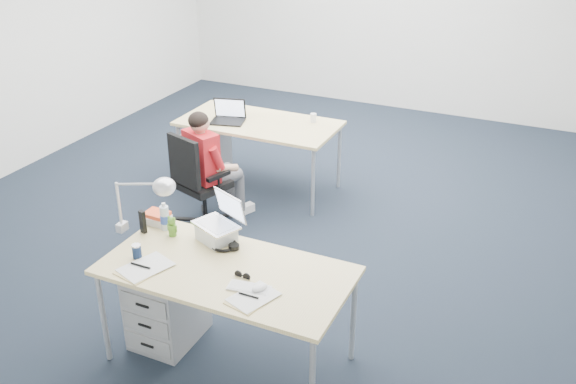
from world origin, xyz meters
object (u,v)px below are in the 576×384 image
(drawer_pedestal_near, at_px, (168,305))
(drawer_pedestal_far, at_px, (204,157))
(book_stack, at_px, (157,218))
(office_chair, at_px, (202,200))
(cordless_phone, at_px, (143,222))
(bear_figurine, at_px, (172,226))
(can_koozie, at_px, (137,251))
(sunglasses, at_px, (242,276))
(wireless_keyboard, at_px, (249,288))
(water_bottle, at_px, (165,216))
(silver_laptop, at_px, (216,220))
(computer_mouse, at_px, (260,288))
(desk_near, at_px, (226,275))
(desk_lamp, at_px, (136,203))
(far_cup, at_px, (313,118))
(desk_far, at_px, (259,126))
(seated_person, at_px, (213,166))
(dark_laptop, at_px, (227,111))
(headphones, at_px, (224,244))

(drawer_pedestal_near, height_order, drawer_pedestal_far, same)
(drawer_pedestal_far, xyz_separation_m, book_stack, (0.90, -2.04, 0.50))
(office_chair, distance_m, cordless_phone, 1.51)
(drawer_pedestal_far, xyz_separation_m, bear_figurine, (1.10, -2.15, 0.53))
(can_koozie, height_order, sunglasses, can_koozie)
(wireless_keyboard, height_order, water_bottle, water_bottle)
(water_bottle, bearing_deg, book_stack, 153.62)
(silver_laptop, height_order, bear_figurine, silver_laptop)
(office_chair, distance_m, water_bottle, 1.46)
(computer_mouse, distance_m, book_stack, 1.13)
(desk_near, xyz_separation_m, desk_lamp, (-0.75, 0.12, 0.30))
(water_bottle, xyz_separation_m, far_cup, (0.10, 2.44, -0.06))
(can_koozie, bearing_deg, water_bottle, 97.07)
(drawer_pedestal_far, bearing_deg, desk_lamp, -68.35)
(sunglasses, bearing_deg, desk_far, 119.11)
(drawer_pedestal_near, relative_size, bear_figurine, 3.70)
(silver_laptop, bearing_deg, far_cup, 120.39)
(seated_person, distance_m, bear_figurine, 1.58)
(desk_near, xyz_separation_m, wireless_keyboard, (0.24, -0.13, 0.05))
(drawer_pedestal_far, distance_m, computer_mouse, 3.18)
(drawer_pedestal_near, distance_m, far_cup, 2.73)
(dark_laptop, bearing_deg, office_chair, -93.03)
(desk_near, xyz_separation_m, office_chair, (-1.15, 1.51, -0.42))
(seated_person, xyz_separation_m, headphones, (0.95, -1.43, 0.19))
(drawer_pedestal_near, relative_size, water_bottle, 2.68)
(cordless_phone, bearing_deg, headphones, 25.23)
(desk_near, xyz_separation_m, bear_figurine, (-0.54, 0.21, 0.12))
(desk_far, distance_m, water_bottle, 2.26)
(headphones, height_order, dark_laptop, dark_laptop)
(computer_mouse, bearing_deg, cordless_phone, -171.92)
(desk_lamp, bearing_deg, desk_far, 78.66)
(seated_person, relative_size, dark_laptop, 3.40)
(desk_far, bearing_deg, drawer_pedestal_near, -77.66)
(drawer_pedestal_far, distance_m, dark_laptop, 0.66)
(seated_person, height_order, wireless_keyboard, seated_person)
(bear_figurine, bearing_deg, headphones, -15.14)
(desk_near, relative_size, desk_far, 1.00)
(computer_mouse, bearing_deg, drawer_pedestal_far, 151.03)
(desk_lamp, distance_m, far_cup, 2.61)
(sunglasses, bearing_deg, water_bottle, 162.71)
(office_chair, bearing_deg, drawer_pedestal_far, 138.48)
(can_koozie, relative_size, dark_laptop, 0.30)
(drawer_pedestal_near, xyz_separation_m, water_bottle, (-0.14, 0.24, 0.56))
(seated_person, distance_m, drawer_pedestal_far, 0.93)
(seated_person, relative_size, water_bottle, 5.38)
(can_koozie, relative_size, book_stack, 0.54)
(silver_laptop, xyz_separation_m, far_cup, (-0.30, 2.42, -0.12))
(wireless_keyboard, bearing_deg, far_cup, 97.00)
(drawer_pedestal_far, distance_m, desk_lamp, 2.51)
(desk_near, xyz_separation_m, silver_laptop, (-0.23, 0.28, 0.21))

